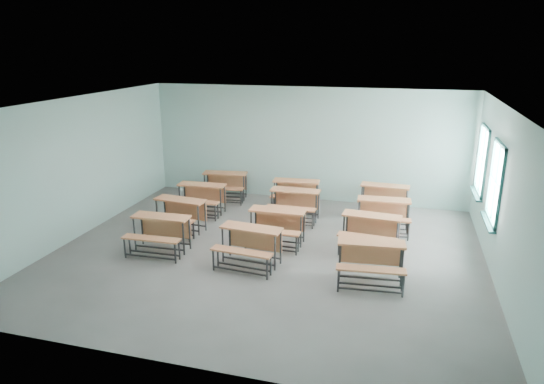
% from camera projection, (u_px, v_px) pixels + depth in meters
% --- Properties ---
extents(room, '(9.04, 8.04, 3.24)m').
position_uv_depth(room, '(271.00, 181.00, 9.99)').
color(room, gray).
rests_on(room, ground).
extents(desk_unit_r0c0, '(1.27, 0.87, 0.78)m').
position_uv_depth(desk_unit_r0c0, '(159.00, 229.00, 10.38)').
color(desk_unit_r0c0, '#C97548').
rests_on(desk_unit_r0c0, ground).
extents(desk_unit_r0c1, '(1.32, 0.95, 0.78)m').
position_uv_depth(desk_unit_r0c1, '(249.00, 241.00, 9.74)').
color(desk_unit_r0c1, '#C97548').
rests_on(desk_unit_r0c1, ground).
extents(desk_unit_r0c2, '(1.32, 0.95, 0.78)m').
position_uv_depth(desk_unit_r0c2, '(371.00, 257.00, 9.02)').
color(desk_unit_r0c2, '#C97548').
rests_on(desk_unit_r0c2, ground).
extents(desk_unit_r1c0, '(1.33, 0.97, 0.78)m').
position_uv_depth(desk_unit_r1c0, '(178.00, 211.00, 11.50)').
color(desk_unit_r1c0, '#C97548').
rests_on(desk_unit_r1c0, ground).
extents(desk_unit_r1c1, '(1.25, 0.84, 0.78)m').
position_uv_depth(desk_unit_r1c1, '(276.00, 222.00, 10.77)').
color(desk_unit_r1c1, '#C97548').
rests_on(desk_unit_r1c1, ground).
extents(desk_unit_r1c2, '(1.31, 0.94, 0.78)m').
position_uv_depth(desk_unit_r1c2, '(370.00, 228.00, 10.44)').
color(desk_unit_r1c2, '#C97548').
rests_on(desk_unit_r1c2, ground).
extents(desk_unit_r2c0, '(1.28, 0.88, 0.78)m').
position_uv_depth(desk_unit_r2c0, '(201.00, 195.00, 12.73)').
color(desk_unit_r2c0, '#C97548').
rests_on(desk_unit_r2c0, ground).
extents(desk_unit_r2c1, '(1.25, 0.84, 0.78)m').
position_uv_depth(desk_unit_r2c1, '(294.00, 201.00, 12.24)').
color(desk_unit_r2c1, '#C97548').
rests_on(desk_unit_r2c1, ground).
extents(desk_unit_r2c2, '(1.30, 0.91, 0.78)m').
position_uv_depth(desk_unit_r2c2, '(384.00, 211.00, 11.51)').
color(desk_unit_r2c2, '#C97548').
rests_on(desk_unit_r2c2, ground).
extents(desk_unit_r3c0, '(1.35, 1.00, 0.78)m').
position_uv_depth(desk_unit_r3c0, '(224.00, 182.00, 13.87)').
color(desk_unit_r3c0, '#C97548').
rests_on(desk_unit_r3c0, ground).
extents(desk_unit_r3c1, '(1.31, 0.93, 0.78)m').
position_uv_depth(desk_unit_r3c1, '(296.00, 190.00, 13.08)').
color(desk_unit_r3c1, '#C97548').
rests_on(desk_unit_r3c1, ground).
extents(desk_unit_r3c2, '(1.29, 0.89, 0.78)m').
position_uv_depth(desk_unit_r3c2, '(384.00, 196.00, 12.64)').
color(desk_unit_r3c2, '#C97548').
rests_on(desk_unit_r3c2, ground).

